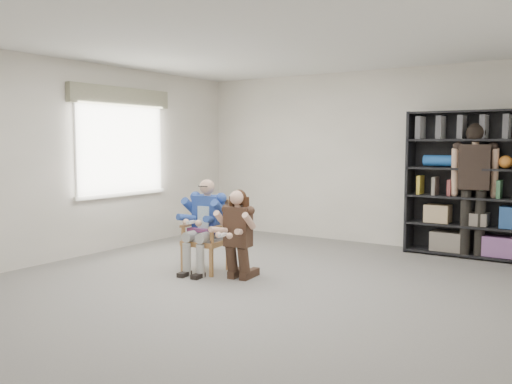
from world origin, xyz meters
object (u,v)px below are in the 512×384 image
Objects in this scene: standing_man at (474,192)px; seated_man at (205,225)px; bookshelf at (471,184)px; armchair at (205,236)px; kneeling_woman at (237,235)px.

seated_man is at bearing -142.17° from standing_man.
bookshelf is at bearing 40.82° from seated_man.
bookshelf is 0.14m from standing_man.
armchair is at bearing -132.91° from bookshelf.
kneeling_woman is at bearing -134.00° from standing_man.
armchair is 0.77× the size of seated_man.
bookshelf is at bearing 40.82° from armchair.
seated_man is 3.81m from standing_man.
kneeling_woman is at bearing -124.70° from bookshelf.
bookshelf is at bearing 49.03° from kneeling_woman.
armchair is at bearing 162.04° from kneeling_woman.
kneeling_woman is at bearing -17.96° from armchair.
standing_man is at bearing -55.50° from bookshelf.
kneeling_woman is (0.58, -0.12, -0.05)m from seated_man.
armchair is 0.60m from kneeling_woman.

